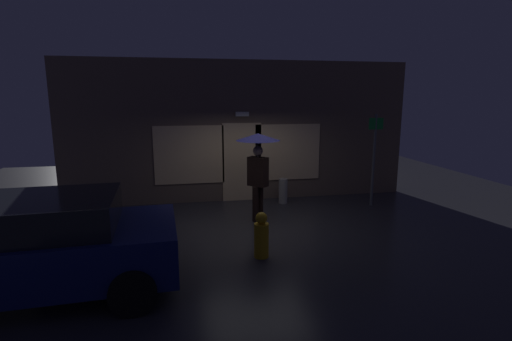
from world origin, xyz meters
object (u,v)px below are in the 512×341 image
at_px(person_with_umbrella, 258,155).
at_px(street_sign_post, 374,155).
at_px(parked_car, 41,246).
at_px(fire_hydrant, 261,236).
at_px(sidewalk_bollard, 283,191).

bearing_deg(person_with_umbrella, street_sign_post, 55.95).
distance_m(parked_car, fire_hydrant, 3.55).
bearing_deg(fire_hydrant, street_sign_post, 37.10).
bearing_deg(street_sign_post, person_with_umbrella, -168.79).
height_order(person_with_umbrella, street_sign_post, street_sign_post).
bearing_deg(parked_car, sidewalk_bollard, 37.33).
bearing_deg(fire_hydrant, sidewalk_bollard, 68.81).
xyz_separation_m(street_sign_post, fire_hydrant, (-3.63, -2.74, -1.00)).
xyz_separation_m(person_with_umbrella, street_sign_post, (3.28, 0.65, -0.18)).
xyz_separation_m(person_with_umbrella, fire_hydrant, (-0.35, -2.09, -1.18)).
bearing_deg(fire_hydrant, parked_car, -168.94).
bearing_deg(fire_hydrant, person_with_umbrella, 80.50).
relative_size(person_with_umbrella, parked_car, 0.52).
xyz_separation_m(sidewalk_bollard, fire_hydrant, (-1.33, -3.42, 0.05)).
distance_m(parked_car, sidewalk_bollard, 6.31).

